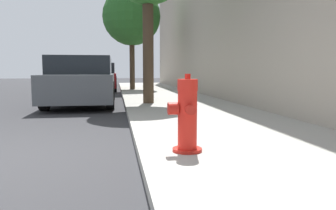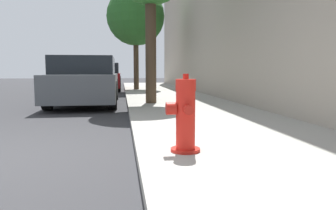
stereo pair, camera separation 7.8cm
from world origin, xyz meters
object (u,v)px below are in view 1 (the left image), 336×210
object	(u,v)px
parked_car_near	(83,81)
parked_car_far	(102,75)
parked_car_mid	(98,77)
street_tree_far	(132,17)
fire_hydrant	(187,116)

from	to	relation	value
parked_car_near	parked_car_far	bearing A→B (deg)	90.02
parked_car_near	parked_car_mid	world-z (taller)	parked_car_near
street_tree_far	parked_car_mid	bearing A→B (deg)	145.68
parked_car_near	parked_car_far	world-z (taller)	parked_car_far
parked_car_far	street_tree_far	xyz separation A→B (m)	(1.71, -7.58, 2.76)
fire_hydrant	parked_car_far	bearing A→B (deg)	94.92
parked_car_near	parked_car_far	distance (m)	13.28
fire_hydrant	street_tree_far	world-z (taller)	street_tree_far
parked_car_near	parked_car_far	xyz separation A→B (m)	(-0.01, 13.28, 0.01)
fire_hydrant	parked_car_far	distance (m)	19.70
parked_car_far	parked_car_mid	bearing A→B (deg)	-89.45
parked_car_near	parked_car_mid	bearing A→B (deg)	89.52
parked_car_near	street_tree_far	xyz separation A→B (m)	(1.71, 5.70, 2.78)
fire_hydrant	parked_car_mid	bearing A→B (deg)	97.04
fire_hydrant	parked_car_far	xyz separation A→B (m)	(-1.69, 19.63, 0.19)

